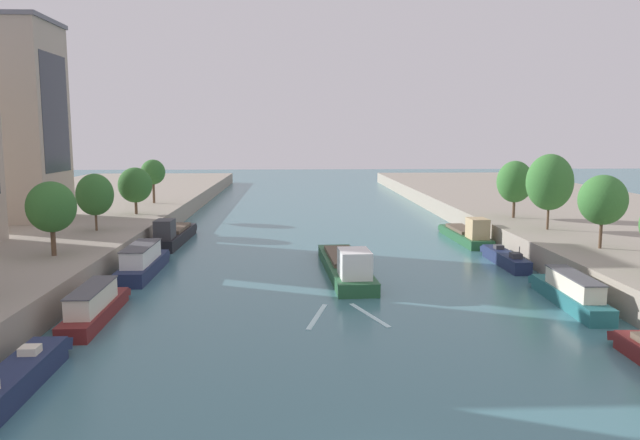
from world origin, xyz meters
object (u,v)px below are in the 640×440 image
object	(u,v)px
tree_left_distant	(135,185)
tree_left_far	(153,172)
moored_boat_right_downstream	(467,234)
tree_right_distant	(515,182)
moored_boat_left_second	(14,380)
tree_right_far	(550,182)
tree_right_midway	(603,200)
tree_left_nearest	(95,195)
moored_boat_right_end	(570,292)
moored_boat_left_midway	(95,306)
moored_boat_left_near	(174,235)
moored_boat_right_lone	(505,258)
moored_boat_left_far	(143,262)
tree_left_end_of_row	(51,207)
barge_midriver	(346,265)

from	to	relation	value
tree_left_distant	tree_left_far	distance (m)	12.59
moored_boat_right_downstream	tree_right_distant	size ratio (longest dim) A/B	2.07
moored_boat_left_second	tree_right_far	size ratio (longest dim) A/B	1.36
moored_boat_left_second	tree_right_midway	size ratio (longest dim) A/B	1.67
tree_left_nearest	tree_left_distant	size ratio (longest dim) A/B	1.01
tree_right_midway	tree_right_far	world-z (taller)	tree_right_far
moored_boat_right_end	tree_left_distant	world-z (taller)	tree_left_distant
moored_boat_right_downstream	tree_right_midway	distance (m)	19.70
tree_left_far	tree_right_distant	size ratio (longest dim) A/B	0.93
moored_boat_left_midway	moored_boat_right_end	distance (m)	33.40
tree_right_distant	moored_boat_left_near	bearing A→B (deg)	-176.72
moored_boat_left_near	tree_right_far	world-z (taller)	tree_right_far
tree_right_distant	moored_boat_left_midway	bearing A→B (deg)	-141.34
tree_right_midway	tree_left_far	bearing A→B (deg)	141.04
tree_right_midway	moored_boat_right_lone	bearing A→B (deg)	144.92
tree_right_far	tree_left_nearest	bearing A→B (deg)	178.42
moored_boat_left_far	moored_boat_right_downstream	bearing A→B (deg)	24.84
moored_boat_right_end	tree_right_midway	world-z (taller)	tree_right_midway
moored_boat_left_second	moored_boat_left_far	size ratio (longest dim) A/B	0.91
moored_boat_right_lone	tree_left_far	xyz separation A→B (m)	(-40.50, 33.47, 6.28)
moored_boat_left_far	tree_left_end_of_row	bearing A→B (deg)	-153.18
moored_boat_left_second	moored_boat_right_lone	distance (m)	43.85
tree_left_distant	tree_right_midway	bearing A→B (deg)	-28.78
tree_left_nearest	moored_boat_right_end	bearing A→B (deg)	-28.23
moored_boat_right_downstream	tree_right_far	distance (m)	11.45
barge_midriver	moored_boat_left_second	world-z (taller)	barge_midriver
moored_boat_right_lone	tree_right_far	xyz separation A→B (m)	(6.59, 6.11, 6.78)
moored_boat_left_near	tree_left_far	distance (m)	22.20
moored_boat_left_second	tree_right_far	bearing A→B (deg)	40.43
tree_right_distant	moored_boat_right_downstream	bearing A→B (deg)	-157.58
moored_boat_right_end	moored_boat_right_lone	bearing A→B (deg)	89.36
moored_boat_left_far	tree_right_far	world-z (taller)	tree_right_far
moored_boat_left_far	tree_left_far	world-z (taller)	tree_left_far
moored_boat_left_second	tree_left_distant	distance (m)	49.77
tree_left_nearest	tree_right_far	world-z (taller)	tree_right_far
moored_boat_left_near	moored_boat_left_far	bearing A→B (deg)	-88.90
tree_left_far	tree_right_midway	xyz separation A→B (m)	(47.27, -38.22, -0.22)
barge_midriver	moored_boat_left_far	world-z (taller)	barge_midriver
moored_boat_left_midway	moored_boat_right_lone	distance (m)	37.30
moored_boat_right_lone	moored_boat_right_downstream	xyz separation A→B (m)	(-0.08, 12.80, 0.29)
moored_boat_right_lone	tree_left_nearest	xyz separation A→B (m)	(-40.69, 7.41, 5.55)
tree_left_distant	tree_right_distant	bearing A→B (deg)	-6.76
tree_right_far	tree_right_midway	bearing A→B (deg)	-89.06
tree_left_nearest	tree_right_midway	xyz separation A→B (m)	(47.45, -12.16, 0.51)
tree_left_distant	moored_boat_left_second	bearing A→B (deg)	-82.64
tree_left_far	tree_left_nearest	bearing A→B (deg)	-90.41
moored_boat_right_end	tree_right_far	bearing A→B (deg)	71.75
tree_left_far	tree_right_midway	bearing A→B (deg)	-38.96
moored_boat_left_midway	tree_right_midway	world-z (taller)	tree_right_midway
moored_boat_left_second	moored_boat_right_lone	world-z (taller)	moored_boat_left_second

